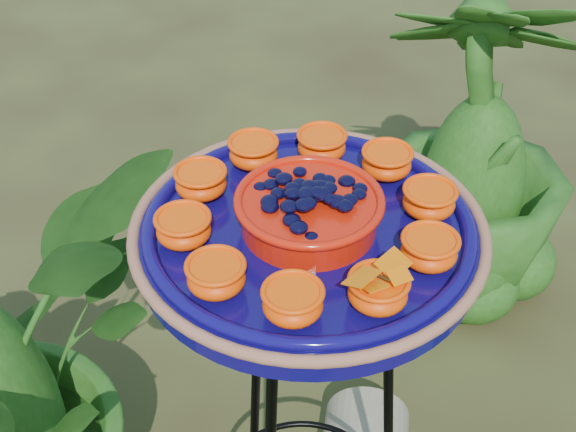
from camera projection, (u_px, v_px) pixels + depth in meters
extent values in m
torus|color=black|center=(308.00, 257.00, 1.14)|extent=(0.29, 0.29, 0.02)
cylinder|color=black|center=(255.00, 396.00, 1.53)|extent=(0.02, 0.09, 0.93)
cylinder|color=#0D0751|center=(308.00, 239.00, 1.12)|extent=(0.52, 0.52, 0.04)
torus|color=#956243|center=(309.00, 228.00, 1.11)|extent=(0.50, 0.50, 0.02)
torus|color=#0D0751|center=(309.00, 226.00, 1.10)|extent=(0.46, 0.46, 0.02)
cylinder|color=red|center=(309.00, 214.00, 1.09)|extent=(0.20, 0.20, 0.05)
torus|color=red|center=(309.00, 200.00, 1.08)|extent=(0.21, 0.21, 0.01)
ellipsoid|color=black|center=(309.00, 196.00, 1.07)|extent=(0.17, 0.17, 0.03)
ellipsoid|color=#FF5702|center=(387.00, 164.00, 1.19)|extent=(0.07, 0.07, 0.04)
cylinder|color=#FF6205|center=(388.00, 154.00, 1.18)|extent=(0.07, 0.07, 0.01)
ellipsoid|color=#FF5702|center=(322.00, 147.00, 1.23)|extent=(0.07, 0.07, 0.04)
cylinder|color=#FF6205|center=(322.00, 137.00, 1.21)|extent=(0.07, 0.07, 0.01)
ellipsoid|color=#FF5702|center=(253.00, 154.00, 1.21)|extent=(0.07, 0.07, 0.04)
cylinder|color=#FF6205|center=(253.00, 144.00, 1.20)|extent=(0.07, 0.07, 0.01)
ellipsoid|color=#FF5702|center=(201.00, 184.00, 1.15)|extent=(0.07, 0.07, 0.04)
cylinder|color=#FF6205|center=(200.00, 174.00, 1.14)|extent=(0.07, 0.07, 0.01)
ellipsoid|color=#FF5702|center=(184.00, 231.00, 1.07)|extent=(0.07, 0.07, 0.04)
cylinder|color=#FF6205|center=(183.00, 220.00, 1.06)|extent=(0.07, 0.07, 0.01)
ellipsoid|color=#FF5702|center=(216.00, 278.00, 1.00)|extent=(0.07, 0.07, 0.04)
cylinder|color=#FF6205|center=(215.00, 267.00, 0.99)|extent=(0.07, 0.07, 0.01)
ellipsoid|color=#FF5702|center=(293.00, 305.00, 0.96)|extent=(0.07, 0.07, 0.04)
cylinder|color=#FF6205|center=(293.00, 294.00, 0.95)|extent=(0.07, 0.07, 0.01)
ellipsoid|color=#FF5702|center=(378.00, 294.00, 0.98)|extent=(0.07, 0.07, 0.04)
cylinder|color=#FF6205|center=(379.00, 283.00, 0.97)|extent=(0.07, 0.07, 0.01)
ellipsoid|color=#FF5702|center=(429.00, 252.00, 1.04)|extent=(0.07, 0.07, 0.04)
cylinder|color=#FF6205|center=(431.00, 241.00, 1.02)|extent=(0.07, 0.07, 0.01)
ellipsoid|color=#FF5702|center=(429.00, 203.00, 1.12)|extent=(0.07, 0.07, 0.04)
cylinder|color=#FF6205|center=(430.00, 192.00, 1.11)|extent=(0.07, 0.07, 0.01)
cylinder|color=black|center=(380.00, 276.00, 0.96)|extent=(0.02, 0.03, 0.00)
cube|color=#FF6C05|center=(362.00, 277.00, 0.95)|extent=(0.05, 0.04, 0.01)
cube|color=#FF6C05|center=(393.00, 263.00, 0.97)|extent=(0.05, 0.04, 0.01)
imported|color=#1F4713|center=(479.00, 147.00, 2.16)|extent=(0.76, 0.76, 0.96)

